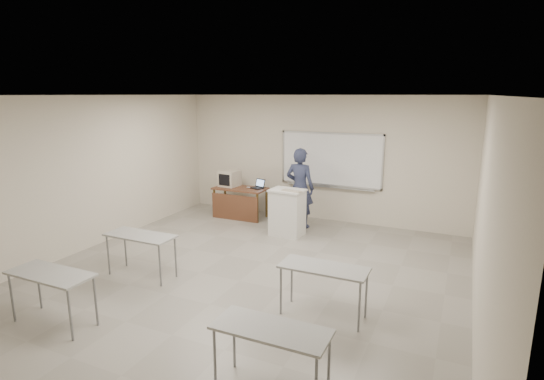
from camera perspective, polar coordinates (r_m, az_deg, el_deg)
The scene contains 10 objects.
floor at distance 7.19m, azimuth -4.39°, elevation -12.12°, with size 7.00×8.00×0.01m, color gray.
whiteboard at distance 10.19m, azimuth 7.91°, elevation 3.98°, with size 2.48×0.10×1.31m.
student_desks at distance 5.88m, azimuth -11.03°, elevation -11.01°, with size 4.40×2.20×0.73m.
instructor_desk at distance 10.49m, azimuth -4.56°, elevation -1.02°, with size 1.31×0.66×0.75m.
podium at distance 9.21m, azimuth 2.05°, elevation -3.02°, with size 0.73×0.53×1.02m.
crt_monitor at distance 10.72m, azimuth -5.68°, elevation 1.57°, with size 0.43×0.48×0.41m.
laptop at distance 10.47m, azimuth -1.97°, elevation 0.56°, with size 0.30×0.27×0.22m.
mouse at distance 10.47m, azimuth -3.20°, elevation 0.36°, with size 0.10×0.06×0.04m, color gray.
keyboard at distance 8.92m, azimuth 2.67°, elevation -0.11°, with size 0.43×0.14×0.02m, color #B3A793.
presenter at distance 9.71m, azimuth 3.77°, elevation 0.28°, with size 0.67×0.44×1.84m, color black.
Camera 1 is at (3.21, -5.68, 3.02)m, focal length 28.00 mm.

